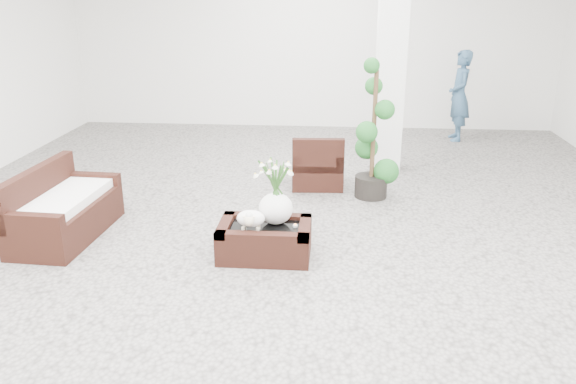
# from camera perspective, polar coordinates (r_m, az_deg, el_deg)

# --- Properties ---
(ground) EXTENTS (11.00, 11.00, 0.00)m
(ground) POSITION_cam_1_polar(r_m,az_deg,el_deg) (5.99, 0.08, -5.28)
(ground) COLOR gray
(ground) RESTS_ON ground
(column) EXTENTS (0.40, 0.40, 3.50)m
(column) POSITION_cam_1_polar(r_m,az_deg,el_deg) (8.29, 10.28, 13.96)
(column) COLOR white
(column) RESTS_ON ground
(coffee_table) EXTENTS (0.90, 0.60, 0.31)m
(coffee_table) POSITION_cam_1_polar(r_m,az_deg,el_deg) (5.70, -2.32, -4.92)
(coffee_table) COLOR #35170F
(coffee_table) RESTS_ON ground
(sheep_figurine) EXTENTS (0.28, 0.23, 0.21)m
(sheep_figurine) POSITION_cam_1_polar(r_m,az_deg,el_deg) (5.52, -3.72, -2.83)
(sheep_figurine) COLOR white
(sheep_figurine) RESTS_ON coffee_table
(planter_narcissus) EXTENTS (0.44, 0.44, 0.80)m
(planter_narcissus) POSITION_cam_1_polar(r_m,az_deg,el_deg) (5.57, -1.25, 0.68)
(planter_narcissus) COLOR white
(planter_narcissus) RESTS_ON coffee_table
(tealight) EXTENTS (0.04, 0.04, 0.03)m
(tealight) POSITION_cam_1_polar(r_m,az_deg,el_deg) (5.62, 0.72, -3.35)
(tealight) COLOR white
(tealight) RESTS_ON coffee_table
(armchair) EXTENTS (0.70, 0.68, 0.71)m
(armchair) POSITION_cam_1_polar(r_m,az_deg,el_deg) (7.68, 2.96, 3.21)
(armchair) COLOR #35170F
(armchair) RESTS_ON ground
(loveseat) EXTENTS (0.75, 1.44, 0.75)m
(loveseat) POSITION_cam_1_polar(r_m,az_deg,el_deg) (6.51, -21.37, -1.04)
(loveseat) COLOR #35170F
(loveseat) RESTS_ON ground
(topiary) EXTENTS (0.46, 0.46, 1.72)m
(topiary) POSITION_cam_1_polar(r_m,az_deg,el_deg) (7.18, 8.53, 6.02)
(topiary) COLOR #1A511D
(topiary) RESTS_ON ground
(shopper) EXTENTS (0.39, 0.58, 1.55)m
(shopper) POSITION_cam_1_polar(r_m,az_deg,el_deg) (10.44, 16.69, 9.16)
(shopper) COLOR #325270
(shopper) RESTS_ON ground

